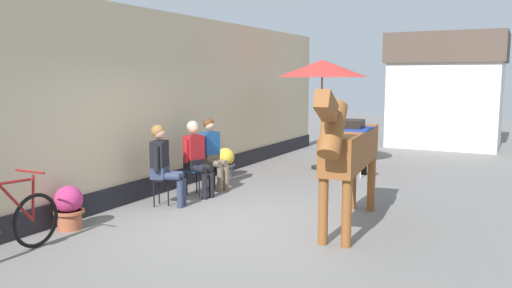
# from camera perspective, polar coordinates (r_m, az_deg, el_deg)

# --- Properties ---
(ground_plane) EXTENTS (40.00, 40.00, 0.00)m
(ground_plane) POSITION_cam_1_polar(r_m,az_deg,el_deg) (10.29, 6.70, -4.76)
(ground_plane) COLOR slate
(pub_facade_wall) EXTENTS (0.34, 14.00, 3.40)m
(pub_facade_wall) POSITION_cam_1_polar(r_m,az_deg,el_deg) (10.03, -10.11, 3.73)
(pub_facade_wall) COLOR #CCB793
(pub_facade_wall) RESTS_ON ground_plane
(distant_cottage) EXTENTS (3.40, 2.60, 3.50)m
(distant_cottage) POSITION_cam_1_polar(r_m,az_deg,el_deg) (17.02, 20.56, 5.81)
(distant_cottage) COLOR silver
(distant_cottage) RESTS_ON ground_plane
(seated_visitor_near) EXTENTS (0.61, 0.48, 1.39)m
(seated_visitor_near) POSITION_cam_1_polar(r_m,az_deg,el_deg) (8.72, -10.40, -1.89)
(seated_visitor_near) COLOR black
(seated_visitor_near) RESTS_ON ground_plane
(seated_visitor_middle) EXTENTS (0.61, 0.48, 1.39)m
(seated_visitor_middle) POSITION_cam_1_polar(r_m,az_deg,el_deg) (9.38, -6.75, -1.15)
(seated_visitor_middle) COLOR #194C99
(seated_visitor_middle) RESTS_ON ground_plane
(seated_visitor_far) EXTENTS (0.61, 0.48, 1.39)m
(seated_visitor_far) POSITION_cam_1_polar(r_m,az_deg,el_deg) (9.92, -4.98, -0.65)
(seated_visitor_far) COLOR red
(seated_visitor_far) RESTS_ON ground_plane
(saddled_horse_center) EXTENTS (0.67, 2.99, 2.06)m
(saddled_horse_center) POSITION_cam_1_polar(r_m,az_deg,el_deg) (7.38, 10.45, -0.61)
(saddled_horse_center) COLOR brown
(saddled_horse_center) RESTS_ON ground_plane
(flower_planter_nearest) EXTENTS (0.43, 0.43, 0.64)m
(flower_planter_nearest) POSITION_cam_1_polar(r_m,az_deg,el_deg) (7.84, -20.28, -6.62)
(flower_planter_nearest) COLOR #A85638
(flower_planter_nearest) RESTS_ON ground_plane
(flower_planter_farthest) EXTENTS (0.43, 0.43, 0.64)m
(flower_planter_farthest) POSITION_cam_1_polar(r_m,az_deg,el_deg) (11.16, -3.47, -2.00)
(flower_planter_farthest) COLOR #4C4C51
(flower_planter_farthest) RESTS_ON ground_plane
(leaning_bicycle) EXTENTS (0.50, 1.76, 1.02)m
(leaning_bicycle) POSITION_cam_1_polar(r_m,az_deg,el_deg) (6.86, -26.82, -8.44)
(leaning_bicycle) COLOR black
(leaning_bicycle) RESTS_ON ground_plane
(cafe_parasol) EXTENTS (2.10, 2.10, 2.58)m
(cafe_parasol) POSITION_cam_1_polar(r_m,az_deg,el_deg) (12.05, 7.47, 8.34)
(cafe_parasol) COLOR black
(cafe_parasol) RESTS_ON ground_plane
(spare_stool_white) EXTENTS (0.32, 0.32, 0.46)m
(spare_stool_white) POSITION_cam_1_polar(r_m,az_deg,el_deg) (11.25, 12.17, -1.74)
(spare_stool_white) COLOR white
(spare_stool_white) RESTS_ON ground_plane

